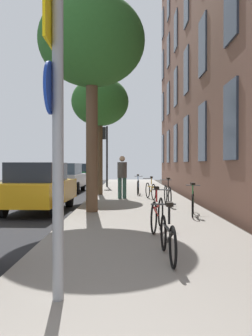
% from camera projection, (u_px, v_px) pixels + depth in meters
% --- Properties ---
extents(ground_plane, '(41.80, 41.80, 0.00)m').
position_uv_depth(ground_plane, '(58.00, 201.00, 15.56)').
color(ground_plane, '#332D28').
extents(road_asphalt, '(7.00, 38.00, 0.01)m').
position_uv_depth(road_asphalt, '(9.00, 201.00, 15.57)').
color(road_asphalt, '#232326').
rests_on(road_asphalt, ground).
extents(sidewalk, '(4.20, 38.00, 0.12)m').
position_uv_depth(sidewalk, '(139.00, 199.00, 15.55)').
color(sidewalk, gray).
rests_on(sidewalk, ground).
extents(sign_post, '(0.15, 0.60, 3.43)m').
position_uv_depth(sign_post, '(57.00, 114.00, 3.85)').
color(sign_post, gray).
rests_on(sign_post, sidewalk).
extents(traffic_light, '(0.43, 0.24, 3.93)m').
position_uv_depth(traffic_light, '(107.00, 145.00, 23.50)').
color(traffic_light, black).
rests_on(traffic_light, sidewalk).
extents(tree_near, '(3.25, 3.25, 6.60)m').
position_uv_depth(tree_near, '(93.00, 43.00, 11.02)').
color(tree_near, brown).
rests_on(tree_near, sidewalk).
extents(tree_far, '(2.74, 2.74, 5.63)m').
position_uv_depth(tree_far, '(102.00, 102.00, 17.32)').
color(tree_far, '#4C3823').
rests_on(tree_far, sidewalk).
extents(bicycle_0, '(0.42, 1.65, 0.89)m').
position_uv_depth(bicycle_0, '(169.00, 237.00, 5.53)').
color(bicycle_0, black).
rests_on(bicycle_0, sidewalk).
extents(bicycle_1, '(0.54, 1.60, 0.97)m').
position_uv_depth(bicycle_1, '(159.00, 213.00, 7.94)').
color(bicycle_1, black).
rests_on(bicycle_1, sidewalk).
extents(bicycle_2, '(0.49, 1.61, 0.94)m').
position_uv_depth(bicycle_2, '(194.00, 202.00, 10.33)').
color(bicycle_2, black).
rests_on(bicycle_2, sidewalk).
extents(bicycle_3, '(0.42, 1.73, 0.99)m').
position_uv_depth(bicycle_3, '(169.00, 194.00, 12.73)').
color(bicycle_3, black).
rests_on(bicycle_3, sidewalk).
extents(bicycle_4, '(0.48, 1.59, 0.95)m').
position_uv_depth(bicycle_4, '(152.00, 190.00, 15.13)').
color(bicycle_4, black).
rests_on(bicycle_4, sidewalk).
extents(bicycle_5, '(0.42, 1.66, 0.97)m').
position_uv_depth(bicycle_5, '(140.00, 186.00, 17.54)').
color(bicycle_5, black).
rests_on(bicycle_5, sidewalk).
extents(pedestrian_0, '(0.54, 0.54, 1.81)m').
position_uv_depth(pedestrian_0, '(124.00, 174.00, 15.32)').
color(pedestrian_0, '#33594C').
rests_on(pedestrian_0, sidewalk).
extents(car_1, '(1.90, 4.18, 1.62)m').
position_uv_depth(car_1, '(41.00, 187.00, 11.83)').
color(car_1, orange).
rests_on(car_1, road_asphalt).
extents(car_2, '(1.94, 4.20, 1.62)m').
position_uv_depth(car_2, '(67.00, 177.00, 20.17)').
color(car_2, '#B7B7BC').
rests_on(car_2, road_asphalt).
extents(car_3, '(2.00, 3.96, 1.62)m').
position_uv_depth(car_3, '(90.00, 174.00, 28.50)').
color(car_3, '#19662D').
rests_on(car_3, road_asphalt).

